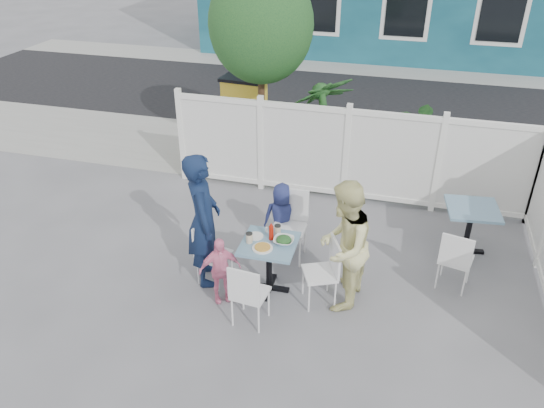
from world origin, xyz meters
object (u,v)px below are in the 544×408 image
(man, at_px, (203,220))
(chair_left, at_px, (209,248))
(boy, at_px, (282,218))
(chair_near, at_px, (248,291))
(woman, at_px, (343,246))
(chair_right, at_px, (326,267))
(chair_back, at_px, (290,220))
(toddler, at_px, (220,270))
(main_table, at_px, (269,253))
(utility_cabinet, at_px, (245,115))
(spare_table, at_px, (471,218))

(man, bearing_deg, chair_left, -126.39)
(man, xyz_separation_m, boy, (0.79, 0.92, -0.38))
(chair_left, relative_size, chair_near, 0.98)
(man, height_order, woman, man)
(man, relative_size, boy, 1.72)
(chair_right, bearing_deg, chair_near, 105.86)
(man, bearing_deg, chair_near, -154.38)
(woman, bearing_deg, chair_right, -72.89)
(chair_back, height_order, man, man)
(chair_back, height_order, toddler, chair_back)
(chair_near, bearing_deg, main_table, 91.47)
(chair_back, bearing_deg, boy, -33.53)
(chair_near, height_order, woman, woman)
(chair_back, distance_m, toddler, 1.34)
(utility_cabinet, relative_size, chair_right, 1.59)
(utility_cabinet, xyz_separation_m, boy, (1.63, -3.34, -0.18))
(chair_right, bearing_deg, chair_left, 63.98)
(woman, bearing_deg, chair_near, -47.77)
(main_table, relative_size, spare_table, 0.94)
(man, height_order, boy, man)
(chair_left, bearing_deg, chair_near, 60.06)
(chair_back, height_order, woman, woman)
(toddler, bearing_deg, man, 100.44)
(main_table, distance_m, chair_right, 0.74)
(woman, xyz_separation_m, toddler, (-1.45, -0.35, -0.39))
(woman, bearing_deg, chair_left, -83.87)
(spare_table, height_order, boy, boy)
(chair_back, bearing_deg, woman, 134.31)
(main_table, xyz_separation_m, man, (-0.86, 0.01, 0.35))
(chair_back, height_order, chair_near, chair_back)
(woman, bearing_deg, utility_cabinet, -142.32)
(utility_cabinet, xyz_separation_m, chair_near, (1.65, -4.98, -0.21))
(main_table, bearing_deg, chair_left, -179.41)
(chair_back, xyz_separation_m, boy, (-0.15, 0.10, -0.05))
(utility_cabinet, height_order, toddler, utility_cabinet)
(main_table, bearing_deg, boy, 94.61)
(main_table, xyz_separation_m, toddler, (-0.53, -0.36, -0.10))
(utility_cabinet, distance_m, chair_right, 4.95)
(boy, bearing_deg, main_table, 82.29)
(chair_right, bearing_deg, spare_table, -72.32)
(utility_cabinet, distance_m, woman, 5.01)
(main_table, height_order, chair_left, chair_left)
(main_table, xyz_separation_m, boy, (-0.07, 0.92, -0.03))
(chair_back, relative_size, man, 0.55)
(spare_table, relative_size, chair_near, 0.89)
(chair_left, xyz_separation_m, woman, (1.73, 0.00, 0.34))
(spare_table, relative_size, toddler, 0.85)
(utility_cabinet, height_order, spare_table, utility_cabinet)
(boy, bearing_deg, chair_near, 78.37)
(chair_left, height_order, chair_near, chair_near)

